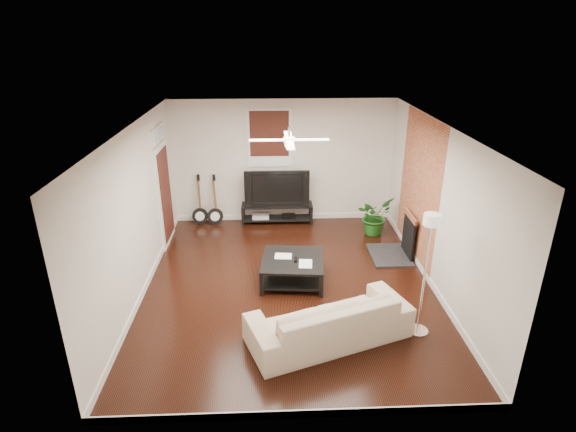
% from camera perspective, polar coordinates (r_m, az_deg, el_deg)
% --- Properties ---
extents(room, '(5.01, 6.01, 2.81)m').
position_cam_1_polar(room, '(7.55, 0.13, 0.58)').
color(room, black).
rests_on(room, ground).
extents(brick_accent, '(0.02, 2.20, 2.80)m').
position_cam_1_polar(brick_accent, '(8.94, 16.00, 3.23)').
color(brick_accent, '#B25639').
rests_on(brick_accent, floor).
extents(fireplace, '(0.80, 1.10, 0.92)m').
position_cam_1_polar(fireplace, '(9.19, 13.67, -2.30)').
color(fireplace, black).
rests_on(fireplace, floor).
extents(window_back, '(1.00, 0.06, 1.30)m').
position_cam_1_polar(window_back, '(10.22, -2.34, 9.69)').
color(window_back, '#35170E').
rests_on(window_back, wall_back).
extents(door_left, '(0.08, 1.00, 2.50)m').
position_cam_1_polar(door_left, '(9.62, -15.23, 3.74)').
color(door_left, white).
rests_on(door_left, wall_left).
extents(tv_stand, '(1.63, 0.43, 0.46)m').
position_cam_1_polar(tv_stand, '(10.57, -1.37, 0.33)').
color(tv_stand, black).
rests_on(tv_stand, floor).
extents(tv, '(1.46, 0.19, 0.84)m').
position_cam_1_polar(tv, '(10.36, -1.41, 3.68)').
color(tv, black).
rests_on(tv, tv_stand).
extents(coffee_table, '(1.17, 1.17, 0.45)m').
position_cam_1_polar(coffee_table, '(8.17, 0.57, -6.76)').
color(coffee_table, black).
rests_on(coffee_table, floor).
extents(sofa, '(2.52, 1.67, 0.69)m').
position_cam_1_polar(sofa, '(6.76, 5.19, -12.66)').
color(sofa, tan).
rests_on(sofa, floor).
extents(floor_lamp, '(0.41, 0.41, 1.92)m').
position_cam_1_polar(floor_lamp, '(6.81, 16.68, -7.18)').
color(floor_lamp, white).
rests_on(floor_lamp, floor).
extents(potted_plant, '(1.00, 0.99, 0.84)m').
position_cam_1_polar(potted_plant, '(10.10, 10.73, 0.01)').
color(potted_plant, '#1B5418').
rests_on(potted_plant, floor).
extents(guitar_left, '(0.40, 0.31, 1.17)m').
position_cam_1_polar(guitar_left, '(10.53, -11.08, 1.90)').
color(guitar_left, black).
rests_on(guitar_left, floor).
extents(guitar_right, '(0.42, 0.34, 1.17)m').
position_cam_1_polar(guitar_right, '(10.45, -9.20, 1.89)').
color(guitar_right, black).
rests_on(guitar_right, floor).
extents(ceiling_fan, '(1.24, 1.24, 0.32)m').
position_cam_1_polar(ceiling_fan, '(7.19, 0.14, 9.48)').
color(ceiling_fan, white).
rests_on(ceiling_fan, ceiling).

